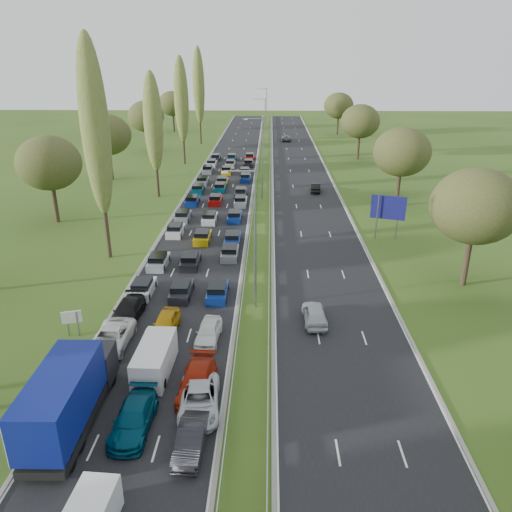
{
  "coord_description": "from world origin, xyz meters",
  "views": [
    {
      "loc": [
        5.63,
        4.65,
        20.11
      ],
      "look_at": [
        4.32,
        50.95,
        1.5
      ],
      "focal_mm": 35.0,
      "sensor_mm": 36.0,
      "label": 1
    }
  ],
  "objects_px": {
    "near_car_2": "(111,338)",
    "near_car_3": "(128,311)",
    "white_van_rear": "(156,357)",
    "direction_sign": "(388,209)",
    "blue_lorry": "(69,395)",
    "info_sign": "(72,320)"
  },
  "relations": [
    {
      "from": "near_car_2",
      "to": "near_car_3",
      "type": "bearing_deg",
      "value": 90.62
    },
    {
      "from": "info_sign",
      "to": "direction_sign",
      "type": "distance_m",
      "value": 36.89
    },
    {
      "from": "near_car_3",
      "to": "info_sign",
      "type": "distance_m",
      "value": 4.47
    },
    {
      "from": "near_car_2",
      "to": "blue_lorry",
      "type": "distance_m",
      "value": 8.49
    },
    {
      "from": "info_sign",
      "to": "blue_lorry",
      "type": "bearing_deg",
      "value": -69.84
    },
    {
      "from": "direction_sign",
      "to": "info_sign",
      "type": "bearing_deg",
      "value": -141.44
    },
    {
      "from": "near_car_3",
      "to": "direction_sign",
      "type": "height_order",
      "value": "direction_sign"
    },
    {
      "from": "white_van_rear",
      "to": "info_sign",
      "type": "height_order",
      "value": "white_van_rear"
    },
    {
      "from": "direction_sign",
      "to": "near_car_3",
      "type": "bearing_deg",
      "value": -141.29
    },
    {
      "from": "near_car_2",
      "to": "direction_sign",
      "type": "distance_m",
      "value": 35.4
    },
    {
      "from": "near_car_3",
      "to": "white_van_rear",
      "type": "bearing_deg",
      "value": -59.7
    },
    {
      "from": "near_car_2",
      "to": "blue_lorry",
      "type": "xyz_separation_m",
      "value": [
        0.23,
        -8.38,
        1.33
      ]
    },
    {
      "from": "near_car_3",
      "to": "direction_sign",
      "type": "relative_size",
      "value": 0.98
    },
    {
      "from": "near_car_3",
      "to": "blue_lorry",
      "type": "distance_m",
      "value": 12.73
    },
    {
      "from": "near_car_2",
      "to": "white_van_rear",
      "type": "distance_m",
      "value": 4.9
    },
    {
      "from": "near_car_2",
      "to": "info_sign",
      "type": "relative_size",
      "value": 2.62
    },
    {
      "from": "info_sign",
      "to": "direction_sign",
      "type": "xyz_separation_m",
      "value": [
        28.8,
        22.96,
        2.2
      ]
    },
    {
      "from": "near_car_3",
      "to": "info_sign",
      "type": "relative_size",
      "value": 2.43
    },
    {
      "from": "blue_lorry",
      "to": "info_sign",
      "type": "bearing_deg",
      "value": 109.23
    },
    {
      "from": "white_van_rear",
      "to": "near_car_2",
      "type": "bearing_deg",
      "value": 145.27
    },
    {
      "from": "near_car_3",
      "to": "direction_sign",
      "type": "distance_m",
      "value": 32.53
    },
    {
      "from": "near_car_2",
      "to": "direction_sign",
      "type": "relative_size",
      "value": 1.06
    }
  ]
}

